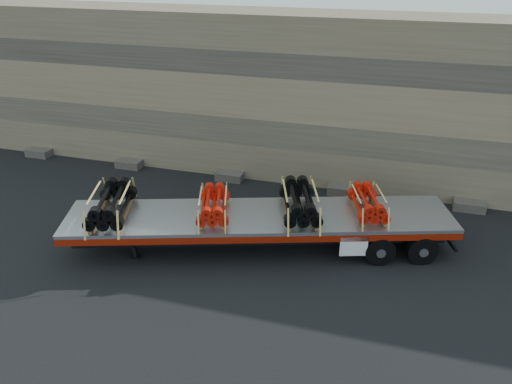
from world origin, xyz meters
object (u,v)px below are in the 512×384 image
at_px(bundle_midrear, 300,203).
at_px(trailer, 259,231).
at_px(bundle_front, 111,205).
at_px(bundle_midfront, 213,206).
at_px(bundle_rear, 368,203).

bearing_deg(bundle_midrear, trailer, 180.00).
height_order(bundle_front, bundle_midfront, bundle_front).
height_order(trailer, bundle_midfront, bundle_midfront).
relative_size(trailer, bundle_midfront, 6.32).
xyz_separation_m(bundle_midfront, bundle_midrear, (2.72, 0.89, 0.07)).
xyz_separation_m(bundle_front, bundle_midrear, (5.91, 1.93, -0.01)).
distance_m(bundle_midfront, bundle_midrear, 2.86).
height_order(trailer, bundle_front, bundle_front).
bearing_deg(bundle_midrear, bundle_midfront, 180.00).
bearing_deg(bundle_front, bundle_midrear, -0.00).
bearing_deg(trailer, bundle_rear, -0.00).
height_order(bundle_midfront, bundle_midrear, bundle_midrear).
xyz_separation_m(bundle_front, bundle_rear, (8.09, 2.64, -0.08)).
relative_size(bundle_midrear, bundle_rear, 1.20).
relative_size(trailer, bundle_midrear, 5.33).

